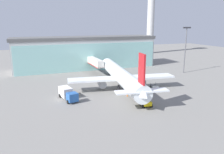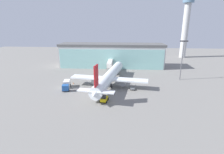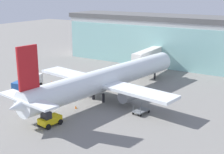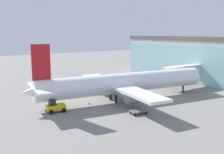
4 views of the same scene
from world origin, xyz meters
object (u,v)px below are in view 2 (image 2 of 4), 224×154
object	(u,v)px
pushback_tug	(104,99)
safety_cone_wingtip	(73,83)
jet_bridge	(110,63)
baggage_cart	(133,88)
safety_cone_nose	(104,92)
airplane	(109,77)
apron_light_mast	(182,57)
catering_truck	(66,85)
control_tower	(186,23)

from	to	relation	value
pushback_tug	safety_cone_wingtip	size ratio (longest dim) A/B	6.18
jet_bridge	baggage_cart	xyz separation A→B (m)	(10.40, -24.40, -3.66)
safety_cone_nose	airplane	bearing A→B (deg)	79.45
apron_light_mast	pushback_tug	world-z (taller)	apron_light_mast
baggage_cart	safety_cone_wingtip	distance (m)	23.95
pushback_tug	safety_cone_nose	distance (m)	7.42
airplane	baggage_cart	distance (m)	9.94
baggage_cart	pushback_tug	distance (m)	14.43
baggage_cart	apron_light_mast	bearing A→B (deg)	-47.46
airplane	catering_truck	xyz separation A→B (m)	(-15.48, -4.28, -2.09)
catering_truck	safety_cone_wingtip	size ratio (longest dim) A/B	13.81
jet_bridge	apron_light_mast	world-z (taller)	apron_light_mast
apron_light_mast	safety_cone_nose	xyz separation A→B (m)	(-30.68, -17.30, -9.65)
apron_light_mast	baggage_cart	world-z (taller)	apron_light_mast
pushback_tug	safety_cone_wingtip	xyz separation A→B (m)	(-14.33, 15.84, -0.70)
apron_light_mast	catering_truck	xyz separation A→B (m)	(-44.80, -14.32, -8.46)
catering_truck	safety_cone_nose	size ratio (longest dim) A/B	13.81
control_tower	jet_bridge	bearing A→B (deg)	-138.14
apron_light_mast	control_tower	bearing A→B (deg)	72.40
jet_bridge	safety_cone_nose	size ratio (longest dim) A/B	26.21
control_tower	pushback_tug	xyz separation A→B (m)	(-46.78, -78.57, -22.72)
catering_truck	safety_cone_wingtip	bearing A→B (deg)	160.15
control_tower	apron_light_mast	world-z (taller)	control_tower
jet_bridge	control_tower	distance (m)	67.37
catering_truck	pushback_tug	size ratio (longest dim) A/B	2.23
airplane	safety_cone_wingtip	size ratio (longest dim) A/B	73.20
control_tower	baggage_cart	world-z (taller)	control_tower
catering_truck	safety_cone_wingtip	distance (m)	5.73
control_tower	pushback_tug	bearing A→B (deg)	-120.77
apron_light_mast	safety_cone_wingtip	size ratio (longest dim) A/B	29.94
airplane	apron_light_mast	bearing A→B (deg)	-62.81
baggage_cart	pushback_tug	xyz separation A→B (m)	(-9.16, -11.14, 0.47)
apron_light_mast	airplane	world-z (taller)	apron_light_mast
jet_bridge	catering_truck	xyz separation A→B (m)	(-13.90, -25.25, -2.70)
jet_bridge	safety_cone_wingtip	distance (m)	23.98
apron_light_mast	safety_cone_nose	world-z (taller)	apron_light_mast
baggage_cart	safety_cone_wingtip	xyz separation A→B (m)	(-23.49, 4.69, -0.23)
apron_light_mast	catering_truck	size ratio (longest dim) A/B	2.17
control_tower	catering_truck	size ratio (longest dim) A/B	5.37
jet_bridge	apron_light_mast	size ratio (longest dim) A/B	0.88
airplane	control_tower	bearing A→B (deg)	-27.68
apron_light_mast	baggage_cart	distance (m)	26.29
jet_bridge	airplane	bearing A→B (deg)	-176.88
airplane	safety_cone_wingtip	bearing A→B (deg)	93.34
jet_bridge	airplane	xyz separation A→B (m)	(1.58, -20.97, -0.61)
jet_bridge	apron_light_mast	distance (m)	33.28
jet_bridge	pushback_tug	size ratio (longest dim) A/B	4.24
airplane	catering_truck	size ratio (longest dim) A/B	5.30
pushback_tug	catering_truck	bearing A→B (deg)	62.97
safety_cone_wingtip	catering_truck	bearing A→B (deg)	-98.29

